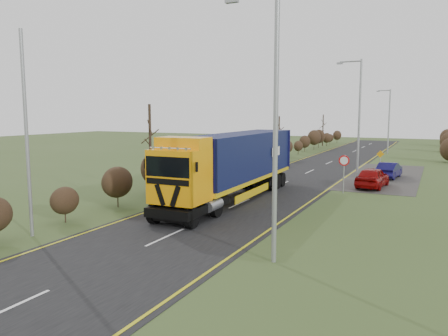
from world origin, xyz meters
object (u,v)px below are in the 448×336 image
streetlight_near (272,115)px  speed_sign (344,166)px  car_blue_sedan (389,170)px  lorry (233,162)px  car_red_hatchback (372,178)px

streetlight_near → speed_sign: 15.66m
car_blue_sedan → lorry: bearing=67.5°
lorry → car_blue_sedan: 16.46m
car_red_hatchback → speed_sign: 3.67m
lorry → streetlight_near: bearing=-59.3°
speed_sign → lorry: bearing=-135.8°
lorry → streetlight_near: 11.79m
car_red_hatchback → streetlight_near: size_ratio=0.45×
lorry → speed_sign: 8.02m
streetlight_near → speed_sign: streetlight_near is taller
streetlight_near → speed_sign: (-0.30, 15.25, -3.56)m
car_red_hatchback → streetlight_near: 19.05m
lorry → car_blue_sedan: (7.84, 14.36, -1.77)m
streetlight_near → lorry: bearing=121.9°
car_red_hatchback → lorry: bearing=55.8°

